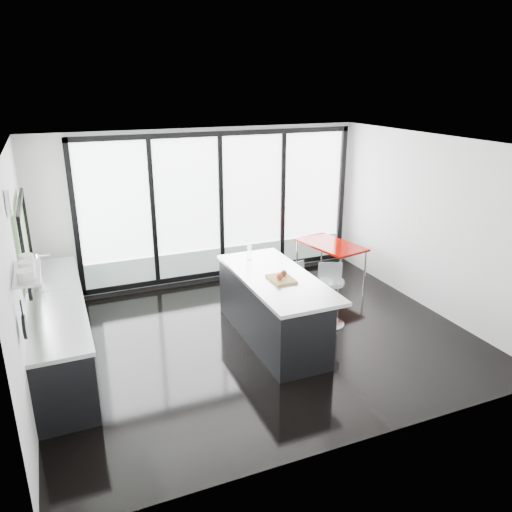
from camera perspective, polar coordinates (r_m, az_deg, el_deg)
name	(u,v)px	position (r m, az deg, el deg)	size (l,w,h in m)	color
floor	(258,336)	(7.45, 0.18, -9.18)	(6.00, 5.00, 0.00)	black
ceiling	(258,144)	(6.59, 0.21, 12.72)	(6.00, 5.00, 0.00)	white
wall_back	(219,213)	(9.24, -4.20, 4.98)	(6.00, 0.09, 2.80)	silver
wall_front	(360,323)	(4.86, 11.79, -7.53)	(6.00, 0.00, 2.80)	silver
wall_left	(21,257)	(6.63, -25.24, -0.12)	(0.26, 5.00, 2.80)	silver
wall_right	(430,224)	(8.47, 19.28, 3.49)	(0.00, 5.00, 2.80)	silver
counter_cabinets	(60,329)	(7.14, -21.53, -7.82)	(0.69, 3.24, 1.36)	black
island	(271,307)	(7.22, 1.76, -5.86)	(0.99, 2.35, 1.25)	black
bar_stool_near	(330,303)	(7.70, 8.45, -5.33)	(0.47, 0.47, 0.75)	silver
bar_stool_far	(301,294)	(8.10, 5.20, -4.31)	(0.40, 0.40, 0.64)	silver
red_table	(330,261)	(9.51, 8.45, -0.59)	(0.74, 1.30, 0.69)	#780600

